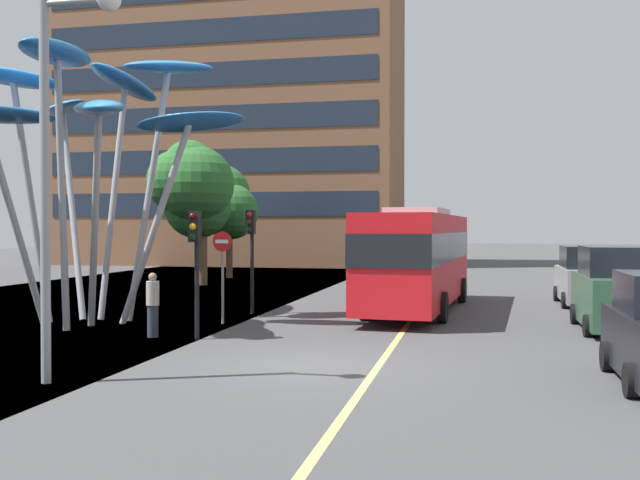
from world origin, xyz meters
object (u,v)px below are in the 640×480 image
traffic_light_kerb_far (251,239)px  street_lamp (63,132)px  red_bus (418,255)px  no_entry_sign (222,263)px  leaf_sculpture (84,107)px  car_parked_mid (613,292)px  traffic_light_kerb_near (195,246)px  pedestrian (153,305)px  car_parked_far (586,278)px

traffic_light_kerb_far → street_lamp: size_ratio=0.48×
red_bus → no_entry_sign: bearing=-139.9°
no_entry_sign → red_bus: bearing=40.1°
leaf_sculpture → car_parked_mid: size_ratio=2.16×
traffic_light_kerb_near → pedestrian: (-1.29, 0.21, -1.56)m
street_lamp → no_entry_sign: street_lamp is taller
leaf_sculpture → red_bus: bearing=29.3°
car_parked_far → street_lamp: street_lamp is taller
leaf_sculpture → pedestrian: (3.21, -2.14, -5.68)m
leaf_sculpture → street_lamp: 9.04m
traffic_light_kerb_far → street_lamp: (-0.12, -11.11, 2.14)m
traffic_light_kerb_near → pedestrian: 2.04m
traffic_light_kerb_near → car_parked_mid: traffic_light_kerb_near is taller
traffic_light_kerb_far → car_parked_mid: bearing=-8.2°
red_bus → traffic_light_kerb_near: bearing=-123.5°
red_bus → car_parked_far: bearing=28.4°
traffic_light_kerb_near → no_entry_sign: size_ratio=1.20×
red_bus → traffic_light_kerb_far: (-5.39, -2.12, 0.58)m
leaf_sculpture → traffic_light_kerb_near: (4.49, -2.34, -4.11)m
traffic_light_kerb_far → no_entry_sign: size_ratio=1.25×
car_parked_mid → red_bus: bearing=147.0°
no_entry_sign → car_parked_mid: bearing=4.6°
car_parked_mid → no_entry_sign: no_entry_sign is taller
traffic_light_kerb_near → car_parked_far: (11.13, 10.97, -1.39)m
car_parked_mid → street_lamp: (-11.25, -9.50, 3.56)m
car_parked_far → no_entry_sign: (-11.51, -7.88, 0.82)m
car_parked_far → no_entry_sign: bearing=-145.6°
car_parked_far → pedestrian: (-12.42, -10.77, -0.17)m
leaf_sculpture → traffic_light_kerb_far: 6.68m
traffic_light_kerb_near → car_parked_far: size_ratio=0.76×
car_parked_mid → no_entry_sign: (-11.24, -0.91, 0.74)m
traffic_light_kerb_near → street_lamp: bearing=-94.1°
red_bus → traffic_light_kerb_near: (-5.12, -7.73, 0.47)m
no_entry_sign → traffic_light_kerb_far: bearing=87.6°
traffic_light_kerb_near → no_entry_sign: traffic_light_kerb_near is taller
street_lamp → pedestrian: size_ratio=4.26×
leaf_sculpture → car_parked_far: leaf_sculpture is taller
leaf_sculpture → car_parked_mid: leaf_sculpture is taller
leaf_sculpture → car_parked_mid: (15.35, 1.66, -5.43)m
red_bus → car_parked_far: 6.89m
leaf_sculpture → traffic_light_kerb_far: size_ratio=2.67×
red_bus → leaf_sculpture: leaf_sculpture is taller
car_parked_mid → street_lamp: size_ratio=0.59×
traffic_light_kerb_near → car_parked_mid: (10.86, 4.00, -1.32)m
car_parked_far → traffic_light_kerb_near: bearing=-135.4°
traffic_light_kerb_near → traffic_light_kerb_far: 5.62m
car_parked_far → street_lamp: bearing=-125.0°
car_parked_mid → pedestrian: size_ratio=2.53×
traffic_light_kerb_far → car_parked_mid: (11.13, -1.61, -1.43)m
traffic_light_kerb_far → street_lamp: street_lamp is taller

